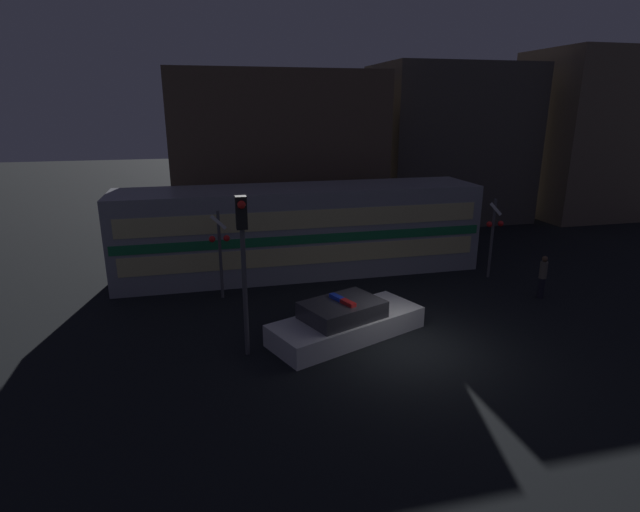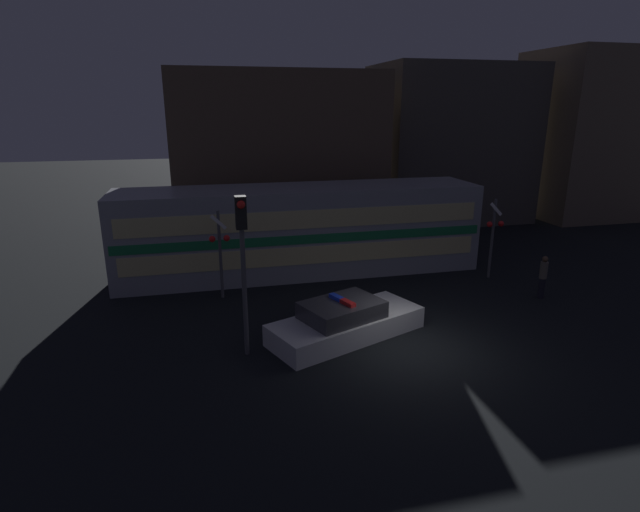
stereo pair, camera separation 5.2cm
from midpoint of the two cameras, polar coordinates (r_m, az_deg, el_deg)
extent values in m
plane|color=black|center=(15.50, 10.06, -10.27)|extent=(120.00, 120.00, 0.00)
cube|color=gray|center=(21.48, -2.37, 2.97)|extent=(15.31, 3.14, 3.72)
cube|color=#19723F|center=(19.98, -1.48, 1.92)|extent=(15.01, 0.03, 0.37)
cube|color=beige|center=(20.16, -1.47, 0.08)|extent=(14.55, 0.02, 0.74)
cube|color=beige|center=(19.78, -1.50, 4.21)|extent=(14.55, 0.02, 0.74)
cube|color=silver|center=(15.87, 3.01, -7.98)|extent=(5.33, 3.61, 0.68)
cube|color=#333338|center=(15.51, 2.46, -6.15)|extent=(2.84, 2.42, 0.52)
cube|color=red|center=(15.19, 3.13, -5.38)|extent=(0.40, 0.59, 0.12)
cube|color=blue|center=(15.59, 1.84, -4.75)|extent=(0.40, 0.59, 0.12)
cylinder|color=black|center=(20.64, 23.87, -3.34)|extent=(0.24, 0.24, 0.78)
cylinder|color=#595147|center=(20.42, 24.11, -1.45)|extent=(0.28, 0.28, 0.65)
sphere|color=brown|center=(20.30, 24.25, -0.30)|extent=(0.21, 0.21, 0.21)
cylinder|color=#4C4C51|center=(21.92, 18.96, 1.85)|extent=(0.11, 0.11, 3.35)
sphere|color=red|center=(21.52, 18.72, 3.46)|extent=(0.24, 0.24, 0.24)
sphere|color=red|center=(21.80, 19.89, 3.51)|extent=(0.24, 0.24, 0.24)
cube|color=white|center=(21.58, 19.39, 5.07)|extent=(0.58, 0.03, 0.58)
cylinder|color=#4C4C51|center=(18.84, -11.40, 0.08)|extent=(0.11, 0.11, 3.35)
sphere|color=red|center=(18.53, -12.30, 1.90)|extent=(0.24, 0.24, 0.24)
sphere|color=red|center=(18.55, -10.70, 2.01)|extent=(0.24, 0.24, 0.24)
cube|color=white|center=(18.45, -11.62, 3.80)|extent=(0.58, 0.03, 0.58)
cylinder|color=#4C4C51|center=(14.30, -8.67, -4.29)|extent=(0.14, 0.14, 3.78)
cube|color=black|center=(13.64, -9.10, 4.92)|extent=(0.30, 0.30, 0.90)
sphere|color=red|center=(13.40, -9.07, 5.81)|extent=(0.23, 0.23, 0.23)
cube|color=brown|center=(27.77, -5.11, 11.29)|extent=(10.92, 6.20, 8.70)
cube|color=#47423D|center=(33.15, 14.35, 12.33)|extent=(9.18, 6.32, 9.39)
cube|color=brown|center=(37.21, 28.16, 12.05)|extent=(7.15, 6.25, 10.31)
camera|label=1|loc=(0.03, -90.08, -0.02)|focal=28.00mm
camera|label=2|loc=(0.03, 89.92, 0.02)|focal=28.00mm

